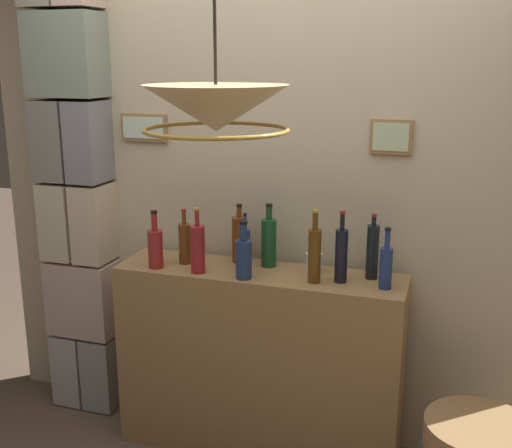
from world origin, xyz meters
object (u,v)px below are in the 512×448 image
(liquor_bottle_bourbon, at_px, (239,239))
(liquor_bottle_scotch, at_px, (198,248))
(liquor_bottle_port, at_px, (372,251))
(liquor_bottle_sherry, at_px, (155,247))
(liquor_bottle_mezcal, at_px, (245,249))
(liquor_bottle_vermouth, at_px, (269,241))
(liquor_bottle_tequila, at_px, (341,254))
(liquor_bottle_rye, at_px, (185,243))
(glass_tumbler_rocks, at_px, (314,262))
(liquor_bottle_rum, at_px, (315,254))
(liquor_bottle_gin, at_px, (386,266))
(pendant_lamp, at_px, (216,110))
(liquor_bottle_brandy, at_px, (244,257))

(liquor_bottle_bourbon, bearing_deg, liquor_bottle_scotch, -122.41)
(liquor_bottle_port, bearing_deg, liquor_bottle_sherry, -170.63)
(liquor_bottle_bourbon, bearing_deg, liquor_bottle_mezcal, -58.51)
(liquor_bottle_vermouth, bearing_deg, liquor_bottle_tequila, -16.97)
(liquor_bottle_rye, bearing_deg, liquor_bottle_bourbon, 22.75)
(liquor_bottle_scotch, height_order, glass_tumbler_rocks, liquor_bottle_scotch)
(liquor_bottle_rum, relative_size, liquor_bottle_sherry, 1.19)
(liquor_bottle_rum, relative_size, liquor_bottle_rye, 1.22)
(liquor_bottle_gin, bearing_deg, liquor_bottle_tequila, 173.83)
(glass_tumbler_rocks, distance_m, pendant_lamp, 1.08)
(liquor_bottle_gin, relative_size, pendant_lamp, 0.54)
(liquor_bottle_vermouth, xyz_separation_m, glass_tumbler_rocks, (0.23, -0.01, -0.08))
(liquor_bottle_brandy, distance_m, liquor_bottle_mezcal, 0.11)
(liquor_bottle_bourbon, relative_size, liquor_bottle_rye, 1.07)
(glass_tumbler_rocks, bearing_deg, liquor_bottle_port, -1.88)
(liquor_bottle_scotch, distance_m, liquor_bottle_rye, 0.16)
(liquor_bottle_bourbon, bearing_deg, liquor_bottle_vermouth, -5.92)
(liquor_bottle_rye, distance_m, pendant_lamp, 1.06)
(pendant_lamp, bearing_deg, liquor_bottle_port, 56.21)
(liquor_bottle_gin, bearing_deg, liquor_bottle_mezcal, 176.54)
(liquor_bottle_gin, distance_m, liquor_bottle_port, 0.14)
(liquor_bottle_bourbon, bearing_deg, liquor_bottle_gin, -11.73)
(liquor_bottle_vermouth, bearing_deg, pendant_lamp, -87.84)
(liquor_bottle_scotch, bearing_deg, liquor_bottle_tequila, 6.77)
(liquor_bottle_tequila, bearing_deg, liquor_bottle_rum, -160.66)
(liquor_bottle_port, xyz_separation_m, liquor_bottle_rye, (-0.92, -0.07, -0.02))
(liquor_bottle_port, distance_m, pendant_lamp, 1.11)
(glass_tumbler_rocks, xyz_separation_m, pendant_lamp, (-0.20, -0.73, 0.78))
(liquor_bottle_gin, xyz_separation_m, liquor_bottle_port, (-0.08, 0.12, 0.03))
(liquor_bottle_brandy, xyz_separation_m, liquor_bottle_port, (0.57, 0.18, 0.03))
(liquor_bottle_scotch, bearing_deg, liquor_bottle_brandy, -2.57)
(liquor_bottle_vermouth, xyz_separation_m, liquor_bottle_bourbon, (-0.16, 0.02, -0.01))
(liquor_bottle_bourbon, relative_size, glass_tumbler_rocks, 3.26)
(liquor_bottle_gin, height_order, pendant_lamp, pendant_lamp)
(liquor_bottle_sherry, bearing_deg, liquor_bottle_port, 9.37)
(liquor_bottle_sherry, relative_size, pendant_lamp, 0.55)
(liquor_bottle_sherry, bearing_deg, liquor_bottle_rye, 43.51)
(liquor_bottle_port, xyz_separation_m, pendant_lamp, (-0.48, -0.72, 0.69))
(liquor_bottle_scotch, distance_m, pendant_lamp, 0.95)
(liquor_bottle_port, bearing_deg, liquor_bottle_scotch, -167.83)
(pendant_lamp, bearing_deg, liquor_bottle_bourbon, 103.90)
(liquor_bottle_brandy, distance_m, liquor_bottle_gin, 0.65)
(liquor_bottle_vermouth, height_order, liquor_bottle_port, liquor_bottle_vermouth)
(liquor_bottle_rum, distance_m, liquor_bottle_rye, 0.68)
(liquor_bottle_sherry, xyz_separation_m, liquor_bottle_rye, (0.11, 0.10, 0.00))
(liquor_bottle_brandy, distance_m, liquor_bottle_sherry, 0.46)
(liquor_bottle_tequila, height_order, liquor_bottle_rum, liquor_bottle_rum)
(liquor_bottle_bourbon, distance_m, liquor_bottle_mezcal, 0.13)
(liquor_bottle_tequila, relative_size, liquor_bottle_rum, 0.98)
(liquor_bottle_scotch, height_order, liquor_bottle_port, liquor_bottle_scotch)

